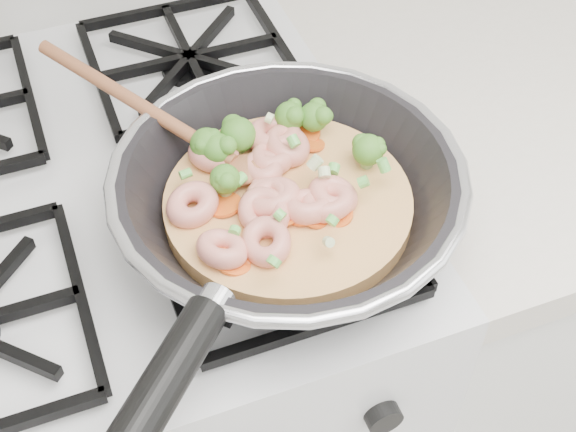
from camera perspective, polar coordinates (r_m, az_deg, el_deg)
name	(u,v)px	position (r m, az deg, el deg)	size (l,w,h in m)	color
stove	(148,396)	(1.21, -9.93, -12.45)	(0.60, 0.60, 0.92)	silver
skillet	(283,195)	(0.75, -0.37, 1.50)	(0.42, 0.50, 0.09)	black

